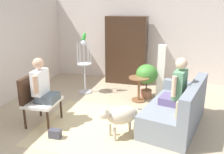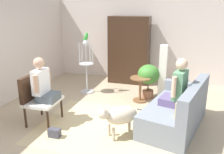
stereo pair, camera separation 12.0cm
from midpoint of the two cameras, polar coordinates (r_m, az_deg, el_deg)
The scene contains 15 objects.
ground_plane at distance 4.75m, azimuth -1.49°, elevation -11.21°, with size 7.47×7.47×0.00m, color tan.
back_wall at distance 7.35m, azimuth 5.72°, elevation 9.08°, with size 5.88×0.12×2.51m, color silver.
area_rug at distance 4.60m, azimuth -1.04°, elevation -12.12°, with size 2.74×2.06×0.01m, color #C6B284.
couch at distance 4.69m, azimuth 14.78°, elevation -7.85°, with size 1.27×1.90×0.90m.
armchair at distance 4.81m, azimuth -18.53°, elevation -4.30°, with size 0.60×0.69×0.97m.
person_on_couch at distance 4.50m, azimuth 14.76°, elevation -2.15°, with size 0.51×0.56×0.90m.
person_on_armchair at distance 4.66m, azimuth -17.26°, elevation -1.62°, with size 0.43×0.54×0.84m.
round_end_table at distance 5.72m, azimuth 5.92°, elevation -2.33°, with size 0.50×0.50×0.60m.
dog at distance 4.15m, azimuth 1.33°, elevation -9.30°, with size 0.71×0.65×0.62m.
bird_cage_stand at distance 6.22m, azimuth -7.23°, elevation 2.15°, with size 0.38×0.38×1.40m.
parrot at distance 6.06m, azimuth -7.34°, elevation 9.68°, with size 0.17×0.10×0.19m.
potted_plant at distance 5.89m, azimuth 7.86°, elevation 0.23°, with size 0.54×0.54×0.86m.
column_lamp at distance 5.91m, azimuth 11.16°, elevation 1.14°, with size 0.20×0.20×1.35m.
armoire_cabinet at distance 7.04m, azimuth 3.06°, elevation 6.55°, with size 1.17×0.56×1.96m, color #382316.
handbag at distance 4.38m, azimuth -14.42°, elevation -13.19°, with size 0.21×0.12×0.16m, color #3F3F4C.
Camera 1 is at (1.17, -4.03, 2.23)m, focal length 37.75 mm.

